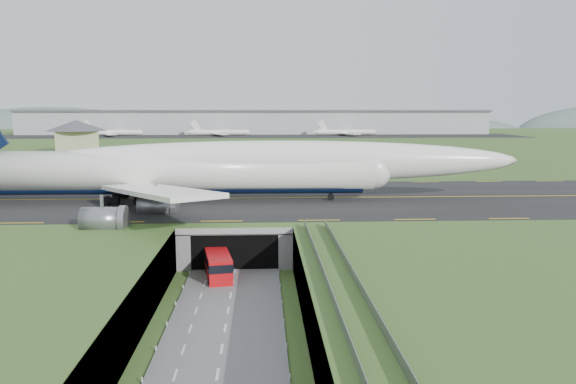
{
  "coord_description": "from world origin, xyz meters",
  "views": [
    {
      "loc": [
        3.83,
        -67.13,
        22.03
      ],
      "look_at": [
        7.88,
        20.0,
        9.15
      ],
      "focal_mm": 35.0,
      "sensor_mm": 36.0,
      "label": 1
    }
  ],
  "objects": [
    {
      "name": "ground",
      "position": [
        0.0,
        0.0,
        0.0
      ],
      "size": [
        900.0,
        900.0,
        0.0
      ],
      "primitive_type": "plane",
      "color": "#355823",
      "rests_on": "ground"
    },
    {
      "name": "airfield_deck",
      "position": [
        0.0,
        0.0,
        3.0
      ],
      "size": [
        800.0,
        800.0,
        6.0
      ],
      "primitive_type": "cube",
      "color": "gray",
      "rests_on": "ground"
    },
    {
      "name": "trench_road",
      "position": [
        0.0,
        -7.5,
        0.1
      ],
      "size": [
        12.0,
        75.0,
        0.2
      ],
      "primitive_type": "cube",
      "color": "slate",
      "rests_on": "ground"
    },
    {
      "name": "taxiway",
      "position": [
        0.0,
        33.0,
        6.09
      ],
      "size": [
        800.0,
        44.0,
        0.18
      ],
      "primitive_type": "cube",
      "color": "black",
      "rests_on": "airfield_deck"
    },
    {
      "name": "tunnel_portal",
      "position": [
        0.0,
        16.71,
        3.33
      ],
      "size": [
        17.0,
        22.3,
        6.0
      ],
      "color": "gray",
      "rests_on": "ground"
    },
    {
      "name": "guideway",
      "position": [
        11.0,
        -19.11,
        5.32
      ],
      "size": [
        3.0,
        53.0,
        7.05
      ],
      "color": "#A8A8A3",
      "rests_on": "ground"
    },
    {
      "name": "jumbo_jet",
      "position": [
        -5.66,
        30.0,
        11.89
      ],
      "size": [
        105.64,
        65.96,
        21.82
      ],
      "rotation": [
        0.0,
        0.0,
        -0.01
      ],
      "color": "white",
      "rests_on": "ground"
    },
    {
      "name": "shuttle_tram",
      "position": [
        -1.96,
        4.23,
        1.8
      ],
      "size": [
        4.33,
        8.46,
        3.28
      ],
      "rotation": [
        0.0,
        0.0,
        0.17
      ],
      "color": "red",
      "rests_on": "ground"
    },
    {
      "name": "service_building",
      "position": [
        -65.9,
        148.53,
        13.13
      ],
      "size": [
        27.7,
        27.7,
        12.03
      ],
      "rotation": [
        0.0,
        0.0,
        0.31
      ],
      "color": "tan",
      "rests_on": "ground"
    },
    {
      "name": "cargo_terminal",
      "position": [
        -0.17,
        299.41,
        13.96
      ],
      "size": [
        320.0,
        67.0,
        15.6
      ],
      "color": "#B2B2B2",
      "rests_on": "ground"
    },
    {
      "name": "distant_hills",
      "position": [
        64.38,
        430.0,
        -4.0
      ],
      "size": [
        700.0,
        91.0,
        60.0
      ],
      "color": "#53635C",
      "rests_on": "ground"
    }
  ]
}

